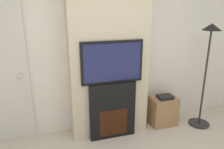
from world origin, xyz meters
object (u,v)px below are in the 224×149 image
Objects in this scene: fireplace at (112,110)px; television at (112,62)px; floor_lamp at (208,58)px; media_stand at (163,110)px.

television is (0.00, -0.00, 0.74)m from fireplace.
floor_lamp is 1.09m from media_stand.
television is 1.50m from floor_lamp.
media_stand is (0.91, 0.09, -0.18)m from fireplace.
fireplace is 0.52× the size of floor_lamp.
television reaches higher than media_stand.
media_stand is (-0.58, 0.20, -0.90)m from floor_lamp.
floor_lamp reaches higher than fireplace.
floor_lamp is at bearing -4.20° from television.
television is 0.53× the size of floor_lamp.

